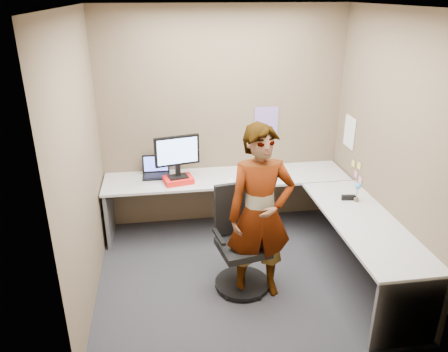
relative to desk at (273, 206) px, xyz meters
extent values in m
plane|color=#26262B|center=(-0.44, -0.39, -0.59)|extent=(3.00, 3.00, 0.00)
plane|color=brown|center=(-0.44, 0.91, 0.76)|extent=(3.00, 0.00, 3.00)
plane|color=brown|center=(1.06, -0.39, 0.76)|extent=(0.00, 2.70, 2.70)
plane|color=brown|center=(-1.94, -0.39, 0.76)|extent=(0.00, 2.70, 2.70)
plane|color=white|center=(-0.44, -0.39, 2.11)|extent=(3.00, 3.00, 0.00)
cube|color=#AEAEAE|center=(-0.44, 0.59, 0.13)|extent=(2.96, 0.65, 0.03)
cube|color=#AEAEAE|center=(0.74, -0.71, 0.13)|extent=(0.65, 1.91, 0.03)
cube|color=#59595B|center=(-1.88, 0.59, -0.24)|extent=(0.04, 0.60, 0.70)
cube|color=#59595B|center=(1.00, 0.59, -0.24)|extent=(0.04, 0.60, 0.70)
cube|color=#59595B|center=(0.74, -1.63, -0.24)|extent=(0.60, 0.04, 0.70)
cube|color=red|center=(-1.03, 0.50, 0.17)|extent=(0.38, 0.31, 0.07)
cube|color=black|center=(-1.03, 0.50, 0.22)|extent=(0.25, 0.20, 0.02)
cube|color=black|center=(-1.03, 0.52, 0.29)|extent=(0.06, 0.05, 0.13)
cube|color=black|center=(-1.03, 0.52, 0.53)|extent=(0.52, 0.15, 0.35)
cube|color=#93BEFF|center=(-1.02, 0.50, 0.53)|extent=(0.46, 0.11, 0.30)
cube|color=black|center=(-1.29, 0.71, 0.15)|extent=(0.33, 0.24, 0.02)
cube|color=black|center=(-1.29, 0.83, 0.27)|extent=(0.33, 0.07, 0.21)
cube|color=#495CE7|center=(-1.29, 0.83, 0.27)|extent=(0.29, 0.05, 0.17)
cube|color=#B7B7BC|center=(-1.00, 0.55, 0.16)|extent=(0.12, 0.08, 0.04)
sphere|color=red|center=(-1.00, 0.54, 0.19)|extent=(0.04, 0.04, 0.04)
cone|color=white|center=(-0.41, 0.41, 0.17)|extent=(0.10, 0.10, 0.06)
cube|color=black|center=(0.77, -0.25, 0.17)|extent=(0.15, 0.06, 0.05)
cylinder|color=brown|center=(0.84, -0.29, 0.16)|extent=(0.05, 0.05, 0.04)
cylinder|color=#338C3F|center=(0.84, -0.29, 0.25)|extent=(0.01, 0.01, 0.14)
sphere|color=#42A3EA|center=(0.84, -0.29, 0.32)|extent=(0.07, 0.07, 0.07)
cube|color=#846BB7|center=(0.11, 0.90, 0.71)|extent=(0.30, 0.01, 0.40)
cube|color=white|center=(1.05, 0.51, 0.66)|extent=(0.01, 0.28, 0.38)
cube|color=#F2E059|center=(1.05, 0.16, 0.36)|extent=(0.01, 0.07, 0.07)
cube|color=pink|center=(1.05, 0.21, 0.23)|extent=(0.01, 0.07, 0.07)
cube|color=pink|center=(1.05, 0.09, 0.21)|extent=(0.01, 0.07, 0.07)
cube|color=#F2E059|center=(1.05, 0.31, 0.33)|extent=(0.01, 0.07, 0.07)
cylinder|color=black|center=(-0.46, -0.61, -0.55)|extent=(0.56, 0.56, 0.04)
cylinder|color=black|center=(-0.46, -0.61, -0.33)|extent=(0.06, 0.06, 0.40)
cube|color=black|center=(-0.46, -0.61, -0.12)|extent=(0.54, 0.54, 0.07)
cube|color=black|center=(-0.50, -0.40, 0.21)|extent=(0.44, 0.13, 0.55)
cube|color=black|center=(-0.71, -0.66, 0.05)|extent=(0.09, 0.30, 0.03)
cube|color=black|center=(-0.21, -0.57, 0.05)|extent=(0.09, 0.30, 0.03)
imported|color=#999399|center=(-0.32, -0.70, 0.29)|extent=(0.65, 0.43, 1.76)
camera|label=1|loc=(-1.20, -4.25, 2.24)|focal=35.00mm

